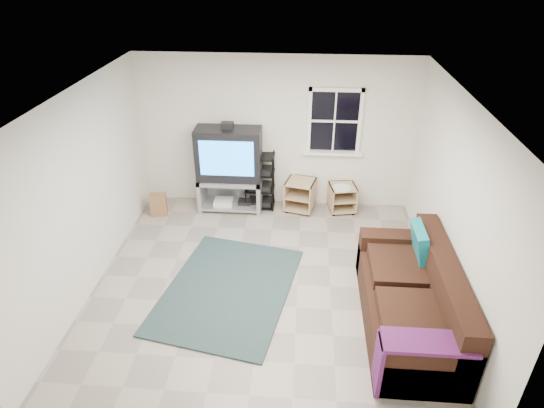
# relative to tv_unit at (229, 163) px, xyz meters

# --- Properties ---
(room) EXTENTS (4.60, 4.62, 4.60)m
(room) POSITION_rel_tv_unit_xyz_m (1.72, 0.26, 0.61)
(room) COLOR gray
(room) RESTS_ON ground
(tv_unit) EXTENTS (1.08, 0.54, 1.58)m
(tv_unit) POSITION_rel_tv_unit_xyz_m (0.00, 0.00, 0.00)
(tv_unit) COLOR #919299
(tv_unit) RESTS_ON ground
(av_rack) EXTENTS (0.50, 0.37, 1.01)m
(av_rack) POSITION_rel_tv_unit_xyz_m (0.50, 0.09, -0.43)
(av_rack) COLOR black
(av_rack) RESTS_ON ground
(side_table_left) EXTENTS (0.56, 0.56, 0.55)m
(side_table_left) POSITION_rel_tv_unit_xyz_m (1.21, 0.07, -0.57)
(side_table_left) COLOR tan
(side_table_left) RESTS_ON ground
(side_table_right) EXTENTS (0.50, 0.50, 0.50)m
(side_table_right) POSITION_rel_tv_unit_xyz_m (1.92, 0.08, -0.59)
(side_table_right) COLOR tan
(side_table_right) RESTS_ON ground
(sofa) EXTENTS (0.99, 2.23, 1.02)m
(sofa) POSITION_rel_tv_unit_xyz_m (2.59, -2.64, -0.51)
(sofa) COLOR black
(sofa) RESTS_ON ground
(shag_rug) EXTENTS (1.98, 2.46, 0.03)m
(shag_rug) POSITION_rel_tv_unit_xyz_m (0.29, -2.19, -0.85)
(shag_rug) COLOR #321F16
(shag_rug) RESTS_ON ground
(paper_bag) EXTENTS (0.30, 0.23, 0.39)m
(paper_bag) POSITION_rel_tv_unit_xyz_m (-1.20, -0.32, -0.67)
(paper_bag) COLOR #946642
(paper_bag) RESTS_ON ground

